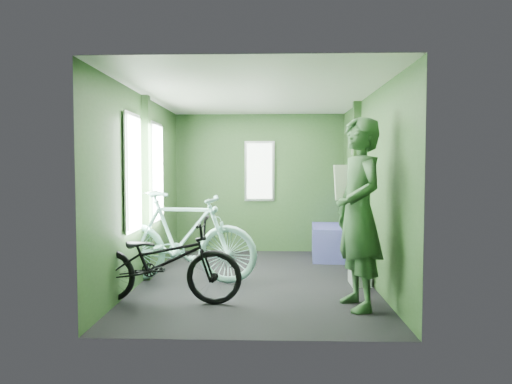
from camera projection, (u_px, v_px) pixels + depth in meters
room at (253, 165)px, 5.67m from camera, size 4.00×4.02×2.31m
bicycle_black at (161, 304)px, 4.71m from camera, size 1.70×0.71×0.92m
bicycle_mint at (182, 283)px, 5.58m from camera, size 1.91×0.78×1.15m
passenger at (358, 213)px, 4.53m from camera, size 0.60×0.78×1.90m
waste_box at (360, 252)px, 5.48m from camera, size 0.23×0.32×0.78m
bench_seat at (332, 238)px, 7.10m from camera, size 0.63×1.05×1.06m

